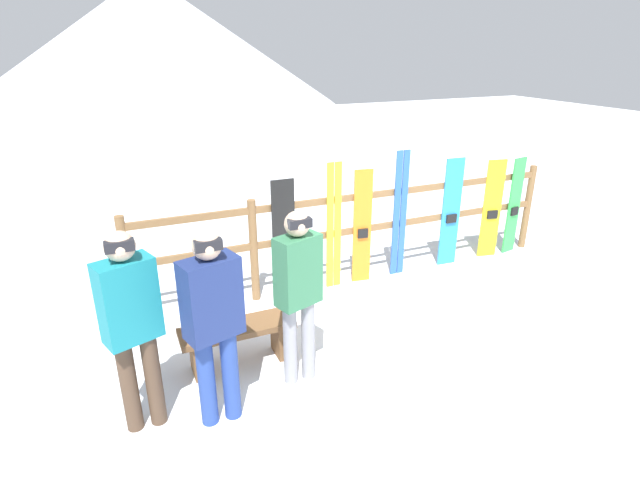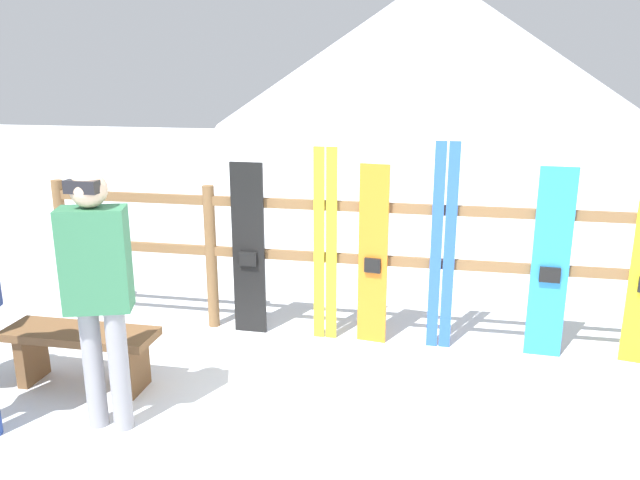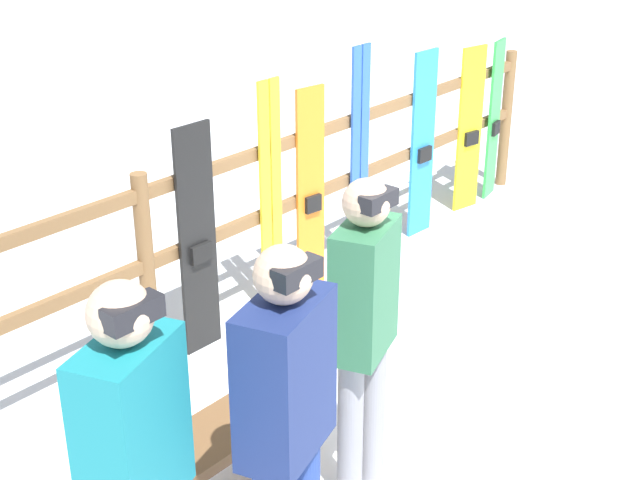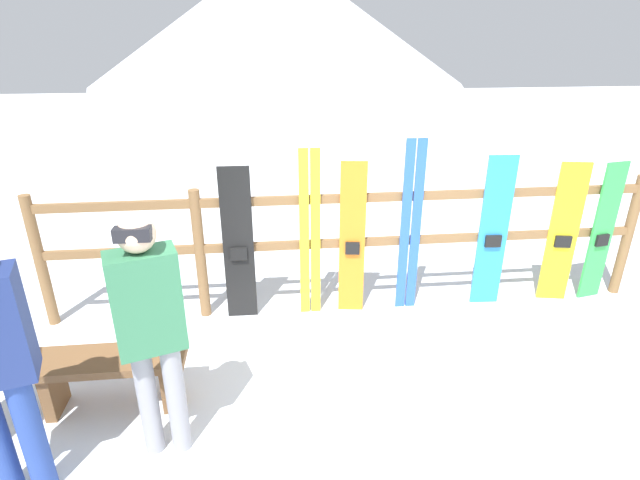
{
  "view_description": "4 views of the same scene",
  "coord_description": "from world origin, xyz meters",
  "px_view_note": "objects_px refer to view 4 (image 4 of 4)",
  "views": [
    {
      "loc": [
        -2.88,
        -3.71,
        2.97
      ],
      "look_at": [
        -0.88,
        0.94,
        0.96
      ],
      "focal_mm": 28.0,
      "sensor_mm": 36.0,
      "label": 1
    },
    {
      "loc": [
        0.52,
        -3.3,
        2.24
      ],
      "look_at": [
        -0.29,
        0.82,
        1.09
      ],
      "focal_mm": 35.0,
      "sensor_mm": 36.0,
      "label": 2
    },
    {
      "loc": [
        -4.41,
        -2.23,
        3.0
      ],
      "look_at": [
        -0.59,
        1.01,
        0.77
      ],
      "focal_mm": 50.0,
      "sensor_mm": 36.0,
      "label": 3
    },
    {
      "loc": [
        -0.76,
        -2.68,
        2.62
      ],
      "look_at": [
        -0.37,
        0.96,
        1.04
      ],
      "focal_mm": 28.0,
      "sensor_mm": 36.0,
      "label": 4
    }
  ],
  "objects_px": {
    "ski_pair_yellow": "(310,235)",
    "snowboard_orange": "(352,240)",
    "person_plaid_green": "(150,323)",
    "ski_pair_blue": "(410,228)",
    "bench": "(110,371)",
    "snowboard_black_stripe": "(238,246)",
    "snowboard_blue": "(493,233)",
    "snowboard_green": "(602,233)",
    "snowboard_yellow": "(563,234)"
  },
  "relations": [
    {
      "from": "bench",
      "to": "snowboard_yellow",
      "type": "distance_m",
      "value": 4.27
    },
    {
      "from": "snowboard_orange",
      "to": "person_plaid_green",
      "type": "bearing_deg",
      "value": -132.68
    },
    {
      "from": "bench",
      "to": "snowboard_yellow",
      "type": "bearing_deg",
      "value": 16.05
    },
    {
      "from": "person_plaid_green",
      "to": "ski_pair_yellow",
      "type": "bearing_deg",
      "value": 55.97
    },
    {
      "from": "ski_pair_blue",
      "to": "snowboard_green",
      "type": "xyz_separation_m",
      "value": [
        1.97,
        -0.0,
        -0.14
      ]
    },
    {
      "from": "snowboard_yellow",
      "to": "ski_pair_blue",
      "type": "bearing_deg",
      "value": 179.87
    },
    {
      "from": "ski_pair_blue",
      "to": "snowboard_blue",
      "type": "relative_size",
      "value": 1.11
    },
    {
      "from": "ski_pair_yellow",
      "to": "snowboard_orange",
      "type": "bearing_deg",
      "value": -0.48
    },
    {
      "from": "snowboard_black_stripe",
      "to": "snowboard_green",
      "type": "distance_m",
      "value": 3.6
    },
    {
      "from": "snowboard_black_stripe",
      "to": "ski_pair_yellow",
      "type": "xyz_separation_m",
      "value": [
        0.67,
        0.0,
        0.08
      ]
    },
    {
      "from": "person_plaid_green",
      "to": "snowboard_orange",
      "type": "bearing_deg",
      "value": 47.32
    },
    {
      "from": "ski_pair_blue",
      "to": "snowboard_yellow",
      "type": "bearing_deg",
      "value": -0.13
    },
    {
      "from": "snowboard_black_stripe",
      "to": "snowboard_yellow",
      "type": "distance_m",
      "value": 3.18
    },
    {
      "from": "snowboard_black_stripe",
      "to": "ski_pair_blue",
      "type": "distance_m",
      "value": 1.63
    },
    {
      "from": "ski_pair_blue",
      "to": "bench",
      "type": "bearing_deg",
      "value": -155.02
    },
    {
      "from": "person_plaid_green",
      "to": "ski_pair_blue",
      "type": "distance_m",
      "value": 2.64
    },
    {
      "from": "snowboard_black_stripe",
      "to": "snowboard_orange",
      "type": "xyz_separation_m",
      "value": [
        1.07,
        0.0,
        0.01
      ]
    },
    {
      "from": "bench",
      "to": "ski_pair_blue",
      "type": "bearing_deg",
      "value": 24.98
    },
    {
      "from": "person_plaid_green",
      "to": "snowboard_orange",
      "type": "height_order",
      "value": "person_plaid_green"
    },
    {
      "from": "person_plaid_green",
      "to": "ski_pair_yellow",
      "type": "height_order",
      "value": "person_plaid_green"
    },
    {
      "from": "bench",
      "to": "snowboard_blue",
      "type": "xyz_separation_m",
      "value": [
        3.36,
        1.18,
        0.45
      ]
    },
    {
      "from": "bench",
      "to": "snowboard_orange",
      "type": "bearing_deg",
      "value": 30.81
    },
    {
      "from": "ski_pair_blue",
      "to": "snowboard_green",
      "type": "relative_size",
      "value": 1.19
    },
    {
      "from": "snowboard_orange",
      "to": "snowboard_blue",
      "type": "height_order",
      "value": "snowboard_blue"
    },
    {
      "from": "person_plaid_green",
      "to": "snowboard_blue",
      "type": "distance_m",
      "value": 3.33
    },
    {
      "from": "bench",
      "to": "snowboard_orange",
      "type": "height_order",
      "value": "snowboard_orange"
    },
    {
      "from": "snowboard_black_stripe",
      "to": "snowboard_orange",
      "type": "bearing_deg",
      "value": 0.0
    },
    {
      "from": "ski_pair_blue",
      "to": "snowboard_green",
      "type": "distance_m",
      "value": 1.98
    },
    {
      "from": "snowboard_yellow",
      "to": "snowboard_green",
      "type": "xyz_separation_m",
      "value": [
        0.42,
        -0.0,
        -0.0
      ]
    },
    {
      "from": "snowboard_green",
      "to": "person_plaid_green",
      "type": "bearing_deg",
      "value": -157.98
    },
    {
      "from": "snowboard_yellow",
      "to": "snowboard_black_stripe",
      "type": "bearing_deg",
      "value": 180.0
    },
    {
      "from": "ski_pair_blue",
      "to": "ski_pair_yellow",
      "type": "bearing_deg",
      "value": 180.0
    },
    {
      "from": "person_plaid_green",
      "to": "snowboard_green",
      "type": "bearing_deg",
      "value": 22.02
    },
    {
      "from": "snowboard_black_stripe",
      "to": "snowboard_yellow",
      "type": "bearing_deg",
      "value": -0.0
    },
    {
      "from": "snowboard_orange",
      "to": "ski_pair_blue",
      "type": "distance_m",
      "value": 0.57
    },
    {
      "from": "bench",
      "to": "ski_pair_yellow",
      "type": "xyz_separation_m",
      "value": [
        1.57,
        1.18,
        0.51
      ]
    },
    {
      "from": "snowboard_yellow",
      "to": "snowboard_green",
      "type": "bearing_deg",
      "value": -0.0
    },
    {
      "from": "person_plaid_green",
      "to": "ski_pair_blue",
      "type": "relative_size",
      "value": 0.98
    },
    {
      "from": "snowboard_green",
      "to": "snowboard_orange",
      "type": "bearing_deg",
      "value": 180.0
    },
    {
      "from": "snowboard_orange",
      "to": "bench",
      "type": "bearing_deg",
      "value": -149.19
    },
    {
      "from": "person_plaid_green",
      "to": "ski_pair_yellow",
      "type": "xyz_separation_m",
      "value": [
        1.1,
        1.64,
        -0.16
      ]
    },
    {
      "from": "snowboard_blue",
      "to": "person_plaid_green",
      "type": "bearing_deg",
      "value": -150.57
    },
    {
      "from": "ski_pair_yellow",
      "to": "snowboard_orange",
      "type": "xyz_separation_m",
      "value": [
        0.4,
        -0.0,
        -0.07
      ]
    },
    {
      "from": "bench",
      "to": "person_plaid_green",
      "type": "distance_m",
      "value": 0.93
    },
    {
      "from": "snowboard_green",
      "to": "ski_pair_yellow",
      "type": "bearing_deg",
      "value": 179.93
    },
    {
      "from": "snowboard_black_stripe",
      "to": "person_plaid_green",
      "type": "bearing_deg",
      "value": -105.04
    },
    {
      "from": "snowboard_black_stripe",
      "to": "snowboard_blue",
      "type": "height_order",
      "value": "snowboard_blue"
    },
    {
      "from": "snowboard_orange",
      "to": "ski_pair_blue",
      "type": "bearing_deg",
      "value": 0.35
    },
    {
      "from": "ski_pair_yellow",
      "to": "snowboard_blue",
      "type": "height_order",
      "value": "ski_pair_yellow"
    },
    {
      "from": "person_plaid_green",
      "to": "snowboard_blue",
      "type": "xyz_separation_m",
      "value": [
        2.89,
        1.63,
        -0.22
      ]
    }
  ]
}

